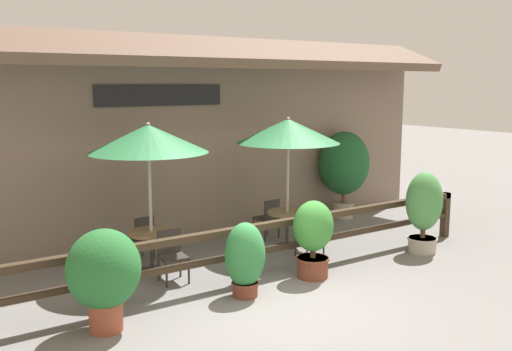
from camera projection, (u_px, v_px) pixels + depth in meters
The scene contains 16 objects.
ground_plane at pixel (280, 303), 8.50m from camera, with size 60.00×60.00×0.00m, color slate.
building_facade at pixel (160, 137), 11.51m from camera, with size 14.28×1.49×4.23m.
patio_railing at pixel (242, 242), 9.25m from camera, with size 10.40×0.14×0.95m.
patio_umbrella_near at pixel (148, 139), 9.56m from camera, with size 2.02×2.02×2.59m.
dining_table_near at pixel (151, 240), 9.84m from camera, with size 0.80×0.80×0.72m.
chair_near_streetside at pixel (172, 253), 9.36m from camera, with size 0.46×0.46×0.85m.
chair_near_wallside at pixel (141, 236), 10.42m from camera, with size 0.49×0.49×0.85m.
patio_umbrella_middle at pixel (288, 131), 11.07m from camera, with size 2.02×2.02×2.59m.
dining_table_middle at pixel (287, 219), 11.35m from camera, with size 0.80×0.80×0.72m.
chair_middle_streetside at pixel (307, 231), 10.79m from camera, with size 0.51×0.51×0.85m.
chair_middle_wallside at pixel (268, 217), 11.93m from camera, with size 0.46×0.46×0.85m.
potted_plant_entrance_palm at pixel (104, 273), 7.42m from camera, with size 0.98×0.88×1.38m.
potted_plant_tall_tropical at pixel (245, 258), 8.68m from camera, with size 0.64×0.58×1.16m.
potted_plant_small_flowering at pixel (424, 208), 10.93m from camera, with size 0.74×0.66×1.57m.
potted_plant_corner_fern at pixel (313, 235), 9.51m from camera, with size 0.70×0.63×1.32m.
potted_plant_broad_leaf at pixel (344, 165), 13.69m from camera, with size 1.26×1.14×2.10m.
Camera 1 is at (-4.80, -6.51, 3.24)m, focal length 40.00 mm.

